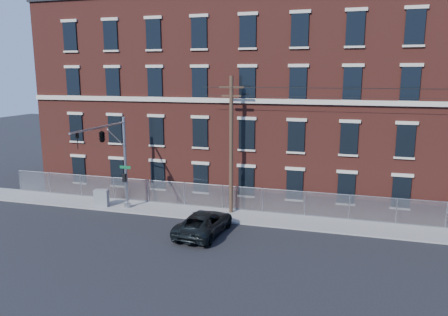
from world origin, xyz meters
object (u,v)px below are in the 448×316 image
utility_pole_near (231,143)px  pickup_truck (204,223)px  traffic_signal_mast (108,145)px  utility_cabinet (101,198)px

utility_pole_near → pickup_truck: bearing=-97.9°
utility_pole_near → pickup_truck: utility_pole_near is taller
traffic_signal_mast → utility_cabinet: (-2.05, 2.02, -4.60)m
utility_pole_near → pickup_truck: 6.43m
utility_pole_near → utility_cabinet: utility_pole_near is taller
utility_pole_near → pickup_truck: size_ratio=1.86×
utility_pole_near → pickup_truck: (-0.62, -4.46, -4.59)m
traffic_signal_mast → utility_pole_near: 8.70m
pickup_truck → utility_pole_near: bearing=-93.3°
utility_pole_near → utility_cabinet: bearing=-172.1°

